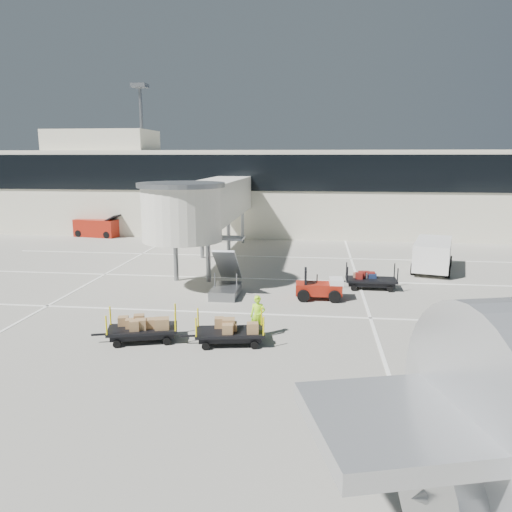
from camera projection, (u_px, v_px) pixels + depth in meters
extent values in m
plane|color=#A7A395|center=(237.00, 327.00, 22.02)|extent=(140.00, 140.00, 0.00)
cube|color=white|center=(243.00, 313.00, 23.97)|extent=(40.00, 0.15, 0.02)
cube|color=white|center=(260.00, 279.00, 30.78)|extent=(40.00, 0.15, 0.02)
cube|color=white|center=(270.00, 257.00, 37.60)|extent=(40.00, 0.15, 0.02)
cube|color=white|center=(357.00, 278.00, 31.04)|extent=(0.15, 30.00, 0.02)
cube|color=white|center=(111.00, 271.00, 32.94)|extent=(0.15, 30.00, 0.02)
cube|color=beige|center=(283.00, 191.00, 50.45)|extent=(64.00, 12.00, 8.00)
cube|color=black|center=(279.00, 173.00, 44.17)|extent=(64.00, 0.12, 3.20)
cube|color=beige|center=(102.00, 141.00, 49.66)|extent=(10.00, 6.00, 2.00)
cylinder|color=gray|center=(143.00, 156.00, 55.56)|extent=(0.36, 0.36, 15.00)
cube|color=gray|center=(140.00, 86.00, 54.09)|extent=(1.60, 1.60, 0.40)
cube|color=silver|center=(215.00, 200.00, 36.26)|extent=(3.00, 18.00, 2.80)
cylinder|color=silver|center=(182.00, 214.00, 27.50)|extent=(4.40, 4.40, 3.00)
cylinder|color=gray|center=(181.00, 185.00, 27.18)|extent=(4.80, 4.80, 0.25)
cylinder|color=gray|center=(176.00, 257.00, 30.12)|extent=(0.28, 0.28, 2.90)
cylinder|color=gray|center=(208.00, 258.00, 29.88)|extent=(0.28, 0.28, 2.90)
cylinder|color=gray|center=(202.00, 239.00, 36.93)|extent=(0.28, 0.28, 2.90)
cylinder|color=gray|center=(229.00, 239.00, 36.70)|extent=(0.28, 0.28, 2.90)
cylinder|color=gray|center=(220.00, 226.00, 43.75)|extent=(0.28, 0.28, 2.90)
cylinder|color=gray|center=(243.00, 226.00, 43.51)|extent=(0.28, 0.28, 2.90)
cube|color=gray|center=(226.00, 291.00, 27.01)|extent=(1.40, 2.60, 0.50)
cube|color=gray|center=(227.00, 265.00, 27.33)|extent=(1.20, 2.60, 2.06)
cube|color=gray|center=(232.00, 238.00, 28.44)|extent=(1.40, 1.20, 0.12)
cube|color=maroon|center=(319.00, 289.00, 26.35)|extent=(2.44, 1.22, 0.60)
cube|color=white|center=(336.00, 282.00, 26.19)|extent=(0.73, 1.12, 0.35)
cube|color=black|center=(306.00, 277.00, 26.30)|extent=(0.15, 1.01, 0.90)
cylinder|color=black|center=(303.00, 296.00, 25.84)|extent=(0.65, 0.27, 0.64)
cylinder|color=black|center=(303.00, 289.00, 27.11)|extent=(0.65, 0.27, 0.64)
cylinder|color=black|center=(335.00, 297.00, 25.69)|extent=(0.65, 0.27, 0.64)
cylinder|color=black|center=(333.00, 290.00, 26.96)|extent=(0.65, 0.27, 0.64)
cube|color=black|center=(371.00, 280.00, 28.41)|extent=(2.86, 1.45, 0.11)
cube|color=black|center=(371.00, 283.00, 28.44)|extent=(2.57, 1.24, 0.24)
cube|color=black|center=(340.00, 281.00, 28.66)|extent=(0.66, 0.08, 0.08)
cylinder|color=black|center=(354.00, 288.00, 27.98)|extent=(0.32, 0.14, 0.32)
cylinder|color=black|center=(352.00, 283.00, 29.23)|extent=(0.32, 0.14, 0.32)
cylinder|color=black|center=(390.00, 289.00, 27.72)|extent=(0.32, 0.14, 0.32)
cylinder|color=black|center=(387.00, 284.00, 28.97)|extent=(0.32, 0.14, 0.32)
cylinder|color=black|center=(348.00, 274.00, 27.88)|extent=(0.07, 0.07, 0.85)
cylinder|color=black|center=(347.00, 269.00, 29.12)|extent=(0.07, 0.07, 0.85)
cylinder|color=black|center=(398.00, 276.00, 27.52)|extent=(0.07, 0.07, 0.85)
cylinder|color=black|center=(394.00, 271.00, 28.77)|extent=(0.07, 0.07, 0.85)
cube|color=maroon|center=(363.00, 274.00, 28.84)|extent=(0.36, 0.30, 0.36)
cube|color=maroon|center=(364.00, 274.00, 28.58)|extent=(0.44, 0.28, 0.42)
cube|color=#162345|center=(368.00, 278.00, 28.06)|extent=(0.41, 0.37, 0.29)
cube|color=maroon|center=(387.00, 277.00, 28.25)|extent=(0.45, 0.28, 0.29)
cube|color=maroon|center=(385.00, 277.00, 28.14)|extent=(0.52, 0.26, 0.28)
cube|color=#162345|center=(361.00, 274.00, 28.53)|extent=(0.46, 0.35, 0.42)
cube|color=#162345|center=(389.00, 275.00, 28.68)|extent=(0.46, 0.25, 0.30)
cube|color=black|center=(230.00, 332.00, 20.00)|extent=(2.92, 1.81, 0.11)
cube|color=black|center=(230.00, 336.00, 20.03)|extent=(2.62, 1.57, 0.23)
cube|color=black|center=(188.00, 336.00, 19.94)|extent=(0.64, 0.18, 0.07)
cylinder|color=black|center=(206.00, 346.00, 19.41)|extent=(0.33, 0.18, 0.31)
cylinder|color=black|center=(207.00, 335.00, 20.62)|extent=(0.33, 0.18, 0.31)
cylinder|color=black|center=(254.00, 345.00, 19.51)|extent=(0.33, 0.18, 0.31)
cylinder|color=black|center=(253.00, 334.00, 20.71)|extent=(0.33, 0.18, 0.31)
cylinder|color=yellow|center=(196.00, 328.00, 19.25)|extent=(0.06, 0.06, 0.82)
cylinder|color=yellow|center=(198.00, 318.00, 20.45)|extent=(0.06, 0.06, 0.82)
cylinder|color=yellow|center=(264.00, 327.00, 19.38)|extent=(0.06, 0.06, 0.82)
cylinder|color=yellow|center=(262.00, 317.00, 20.59)|extent=(0.06, 0.06, 0.82)
cube|color=olive|center=(219.00, 324.00, 19.98)|extent=(0.62, 0.51, 0.49)
cube|color=olive|center=(221.00, 328.00, 19.67)|extent=(0.54, 0.47, 0.44)
cube|color=olive|center=(213.00, 322.00, 20.35)|extent=(0.49, 0.44, 0.45)
cube|color=olive|center=(240.00, 328.00, 19.78)|extent=(0.50, 0.39, 0.35)
cube|color=olive|center=(213.00, 327.00, 19.89)|extent=(0.58, 0.44, 0.35)
cube|color=olive|center=(241.00, 328.00, 19.81)|extent=(0.64, 0.54, 0.36)
cube|color=black|center=(143.00, 329.00, 20.31)|extent=(3.05, 2.09, 0.11)
cube|color=black|center=(143.00, 333.00, 20.34)|extent=(2.72, 1.82, 0.23)
cube|color=black|center=(99.00, 335.00, 20.08)|extent=(0.64, 0.25, 0.07)
cylinder|color=black|center=(117.00, 344.00, 19.63)|extent=(0.34, 0.21, 0.31)
cylinder|color=black|center=(120.00, 333.00, 20.84)|extent=(0.34, 0.21, 0.31)
cylinder|color=black|center=(167.00, 341.00, 19.93)|extent=(0.34, 0.21, 0.31)
cylinder|color=black|center=(167.00, 331.00, 21.13)|extent=(0.34, 0.21, 0.31)
cylinder|color=yellow|center=(106.00, 326.00, 19.42)|extent=(0.06, 0.06, 0.83)
cylinder|color=yellow|center=(110.00, 316.00, 20.63)|extent=(0.06, 0.06, 0.83)
cylinder|color=yellow|center=(175.00, 323.00, 19.83)|extent=(0.06, 0.06, 0.83)
cylinder|color=yellow|center=(175.00, 313.00, 21.04)|extent=(0.06, 0.06, 0.83)
cube|color=olive|center=(132.00, 319.00, 20.59)|extent=(0.67, 0.53, 0.51)
cube|color=olive|center=(155.00, 323.00, 20.33)|extent=(0.64, 0.52, 0.35)
cube|color=olive|center=(124.00, 323.00, 20.33)|extent=(0.56, 0.45, 0.37)
cube|color=olive|center=(163.00, 325.00, 20.14)|extent=(0.62, 0.61, 0.34)
cube|color=olive|center=(154.00, 323.00, 20.12)|extent=(0.48, 0.50, 0.47)
cube|color=olive|center=(145.00, 320.00, 20.61)|extent=(0.61, 0.59, 0.41)
cube|color=olive|center=(128.00, 325.00, 20.06)|extent=(0.54, 0.45, 0.35)
imported|color=#AEFF1A|center=(258.00, 316.00, 20.79)|extent=(0.65, 0.43, 1.76)
cube|color=white|center=(433.00, 253.00, 32.84)|extent=(3.49, 5.68, 1.71)
cube|color=white|center=(434.00, 252.00, 35.06)|extent=(2.13, 1.13, 0.99)
cube|color=black|center=(433.00, 246.00, 32.96)|extent=(2.98, 3.77, 0.68)
cylinder|color=black|center=(413.00, 269.00, 31.79)|extent=(0.46, 0.79, 0.75)
cylinder|color=black|center=(448.00, 272.00, 31.00)|extent=(0.46, 0.79, 0.75)
cylinder|color=black|center=(418.00, 259.00, 34.99)|extent=(0.46, 0.79, 0.75)
cylinder|color=black|center=(450.00, 261.00, 34.21)|extent=(0.46, 0.79, 0.75)
cube|color=maroon|center=(97.00, 228.00, 47.09)|extent=(4.34, 2.39, 1.62)
cube|color=black|center=(114.00, 218.00, 46.38)|extent=(1.27, 1.67, 0.58)
cylinder|color=black|center=(79.00, 233.00, 46.90)|extent=(0.69, 0.37, 0.65)
cylinder|color=black|center=(88.00, 231.00, 48.32)|extent=(0.69, 0.37, 0.65)
cylinder|color=black|center=(107.00, 235.00, 46.05)|extent=(0.69, 0.37, 0.65)
cylinder|color=black|center=(116.00, 233.00, 47.48)|extent=(0.69, 0.37, 0.65)
cylinder|color=#BBBDC0|center=(504.00, 488.00, 8.93)|extent=(3.55, 3.06, 2.32)
cube|color=#BBBDC0|center=(509.00, 442.00, 8.75)|extent=(0.85, 0.46, 1.11)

